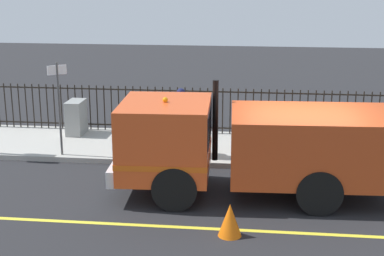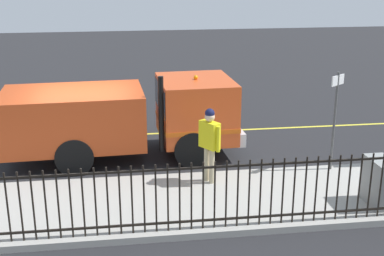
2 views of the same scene
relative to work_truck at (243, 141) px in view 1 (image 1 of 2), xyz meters
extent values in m
plane|color=#232326|center=(0.13, -1.31, -1.24)|extent=(53.97, 53.97, 0.00)
cube|color=#A3A099|center=(3.19, -1.31, -1.17)|extent=(3.01, 24.53, 0.14)
cube|color=yellow|center=(-1.90, -1.31, -1.23)|extent=(0.12, 22.08, 0.01)
cube|color=#D84C1E|center=(-0.08, 1.71, 0.05)|extent=(2.31, 2.04, 1.62)
cube|color=black|center=(-0.08, 1.71, 0.41)|extent=(2.14, 2.07, 0.71)
cube|color=#B8411A|center=(0.07, -1.56, -0.04)|extent=(2.39, 3.73, 1.43)
cube|color=silver|center=(-0.13, 2.76, -0.61)|extent=(2.13, 0.29, 0.36)
cube|color=#DB5914|center=(-0.08, 1.71, -0.30)|extent=(2.34, 2.06, 0.12)
cylinder|color=black|center=(-1.06, 1.37, -0.76)|extent=(0.34, 0.97, 0.96)
cylinder|color=black|center=(0.93, 1.46, -0.76)|extent=(0.34, 0.97, 0.96)
cylinder|color=black|center=(-0.93, -1.61, -0.76)|extent=(0.34, 0.97, 0.96)
cylinder|color=black|center=(1.06, -1.52, -0.76)|extent=(0.34, 0.97, 0.96)
sphere|color=orange|center=(-0.08, 1.71, 0.91)|extent=(0.12, 0.12, 0.12)
cylinder|color=black|center=(0.93, 0.68, 0.21)|extent=(0.14, 0.14, 1.94)
cube|color=yellow|center=(2.29, 1.68, 0.07)|extent=(0.55, 0.47, 0.63)
sphere|color=beige|center=(2.29, 1.68, 0.51)|extent=(0.24, 0.24, 0.24)
sphere|color=#14193F|center=(2.29, 1.68, 0.59)|extent=(0.22, 0.22, 0.22)
cylinder|color=tan|center=(2.36, 1.73, -0.67)|extent=(0.13, 0.13, 0.85)
cylinder|color=tan|center=(2.21, 1.63, -0.67)|extent=(0.13, 0.13, 0.85)
cylinder|color=yellow|center=(2.52, 1.84, 0.04)|extent=(0.09, 0.09, 0.60)
cylinder|color=yellow|center=(2.05, 1.53, 0.04)|extent=(0.09, 0.09, 0.60)
cylinder|color=black|center=(4.50, -3.81, -0.40)|extent=(0.04, 0.04, 1.39)
cylinder|color=black|center=(4.50, -3.58, -0.40)|extent=(0.04, 0.04, 1.39)
cylinder|color=black|center=(4.50, -3.35, -0.40)|extent=(0.04, 0.04, 1.39)
cylinder|color=black|center=(4.50, -3.13, -0.40)|extent=(0.04, 0.04, 1.39)
cylinder|color=black|center=(4.50, -2.90, -0.40)|extent=(0.04, 0.04, 1.39)
cylinder|color=black|center=(4.50, -2.67, -0.40)|extent=(0.04, 0.04, 1.39)
cylinder|color=black|center=(4.50, -2.45, -0.40)|extent=(0.04, 0.04, 1.39)
cylinder|color=black|center=(4.50, -2.22, -0.40)|extent=(0.04, 0.04, 1.39)
cylinder|color=black|center=(4.50, -1.99, -0.40)|extent=(0.04, 0.04, 1.39)
cylinder|color=black|center=(4.50, -1.77, -0.40)|extent=(0.04, 0.04, 1.39)
cylinder|color=black|center=(4.50, -1.54, -0.40)|extent=(0.04, 0.04, 1.39)
cylinder|color=black|center=(4.50, -1.31, -0.40)|extent=(0.04, 0.04, 1.39)
cylinder|color=black|center=(4.50, -1.09, -0.40)|extent=(0.04, 0.04, 1.39)
cylinder|color=black|center=(4.50, -0.86, -0.40)|extent=(0.04, 0.04, 1.39)
cylinder|color=black|center=(4.50, -0.63, -0.40)|extent=(0.04, 0.04, 1.39)
cylinder|color=black|center=(4.50, -0.41, -0.40)|extent=(0.04, 0.04, 1.39)
cylinder|color=black|center=(4.50, -0.18, -0.40)|extent=(0.04, 0.04, 1.39)
cylinder|color=black|center=(4.50, 0.05, -0.40)|extent=(0.04, 0.04, 1.39)
cylinder|color=black|center=(4.50, 0.27, -0.40)|extent=(0.04, 0.04, 1.39)
cylinder|color=black|center=(4.50, 0.50, -0.40)|extent=(0.04, 0.04, 1.39)
cylinder|color=black|center=(4.50, 0.73, -0.40)|extent=(0.04, 0.04, 1.39)
cylinder|color=black|center=(4.50, 0.95, -0.40)|extent=(0.04, 0.04, 1.39)
cylinder|color=black|center=(4.50, 1.18, -0.40)|extent=(0.04, 0.04, 1.39)
cylinder|color=black|center=(4.50, 1.41, -0.40)|extent=(0.04, 0.04, 1.39)
cylinder|color=black|center=(4.50, 1.63, -0.40)|extent=(0.04, 0.04, 1.39)
cylinder|color=black|center=(4.50, 1.86, -0.40)|extent=(0.04, 0.04, 1.39)
cylinder|color=black|center=(4.50, 2.09, -0.40)|extent=(0.04, 0.04, 1.39)
cylinder|color=black|center=(4.50, 2.31, -0.40)|extent=(0.04, 0.04, 1.39)
cylinder|color=black|center=(4.50, 2.54, -0.40)|extent=(0.04, 0.04, 1.39)
cylinder|color=black|center=(4.50, 2.77, -0.40)|extent=(0.04, 0.04, 1.39)
cylinder|color=black|center=(4.50, 2.99, -0.40)|extent=(0.04, 0.04, 1.39)
cylinder|color=black|center=(4.50, 3.22, -0.40)|extent=(0.04, 0.04, 1.39)
cylinder|color=black|center=(4.50, 3.45, -0.40)|extent=(0.04, 0.04, 1.39)
cylinder|color=black|center=(4.50, 3.67, -0.40)|extent=(0.04, 0.04, 1.39)
cylinder|color=black|center=(4.50, 3.90, -0.40)|extent=(0.04, 0.04, 1.39)
cylinder|color=black|center=(4.50, 4.13, -0.40)|extent=(0.04, 0.04, 1.39)
cylinder|color=black|center=(4.50, 4.35, -0.40)|extent=(0.04, 0.04, 1.39)
cylinder|color=black|center=(4.50, 4.58, -0.40)|extent=(0.04, 0.04, 1.39)
cylinder|color=black|center=(4.50, 4.81, -0.40)|extent=(0.04, 0.04, 1.39)
cylinder|color=black|center=(4.50, 5.03, -0.40)|extent=(0.04, 0.04, 1.39)
cylinder|color=black|center=(4.50, 5.26, -0.40)|extent=(0.04, 0.04, 1.39)
cylinder|color=black|center=(4.50, 5.49, -0.40)|extent=(0.04, 0.04, 1.39)
cylinder|color=black|center=(4.50, 5.71, -0.40)|extent=(0.04, 0.04, 1.39)
cylinder|color=black|center=(4.50, 5.94, -0.40)|extent=(0.04, 0.04, 1.39)
cylinder|color=black|center=(4.50, 6.17, -0.40)|extent=(0.04, 0.04, 1.39)
cylinder|color=black|center=(4.50, 6.39, -0.40)|extent=(0.04, 0.04, 1.39)
cylinder|color=black|center=(4.50, 6.62, -0.40)|extent=(0.04, 0.04, 1.39)
cylinder|color=black|center=(4.50, 6.85, -0.40)|extent=(0.04, 0.04, 1.39)
cylinder|color=black|center=(4.50, 7.07, -0.40)|extent=(0.04, 0.04, 1.39)
cylinder|color=black|center=(4.50, 7.30, -0.40)|extent=(0.04, 0.04, 1.39)
cylinder|color=black|center=(4.50, 7.53, -0.40)|extent=(0.04, 0.04, 1.39)
cube|color=black|center=(4.50, -1.31, 0.18)|extent=(0.04, 20.85, 0.04)
cube|color=black|center=(4.50, -1.31, -0.93)|extent=(0.04, 20.85, 0.04)
cube|color=gray|center=(3.96, 5.08, -0.59)|extent=(0.84, 0.46, 1.01)
cone|color=orange|center=(-2.16, 0.16, -0.92)|extent=(0.45, 0.45, 0.64)
cylinder|color=#4C4C4C|center=(1.92, 4.84, 0.14)|extent=(0.06, 0.06, 2.48)
cube|color=white|center=(1.92, 4.84, 1.18)|extent=(0.32, 0.42, 0.24)
camera|label=1|loc=(-12.12, -0.28, 3.58)|focal=53.48mm
camera|label=2|loc=(13.56, -0.31, 3.93)|focal=49.02mm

